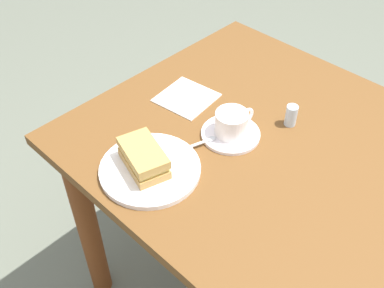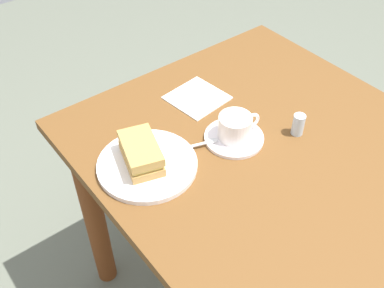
{
  "view_description": "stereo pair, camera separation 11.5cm",
  "coord_description": "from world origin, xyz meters",
  "views": [
    {
      "loc": [
        -0.39,
        0.77,
        1.6
      ],
      "look_at": [
        0.19,
        0.17,
        0.81
      ],
      "focal_mm": 42.4,
      "sensor_mm": 36.0,
      "label": 1
    },
    {
      "loc": [
        -0.47,
        0.69,
        1.6
      ],
      "look_at": [
        0.19,
        0.17,
        0.81
      ],
      "focal_mm": 42.4,
      "sensor_mm": 36.0,
      "label": 2
    }
  ],
  "objects": [
    {
      "name": "coffee_cup",
      "position": [
        0.16,
        0.05,
        0.82
      ],
      "size": [
        0.09,
        0.12,
        0.07
      ],
      "color": "white",
      "rests_on": "coffee_saucer"
    },
    {
      "name": "napkin",
      "position": [
        0.36,
        0.02,
        0.78
      ],
      "size": [
        0.17,
        0.17,
        0.0
      ],
      "primitive_type": "cube",
      "rotation": [
        0.0,
        0.0,
        0.12
      ],
      "color": "white",
      "rests_on": "dining_table"
    },
    {
      "name": "sandwich_plate",
      "position": [
        0.22,
        0.29,
        0.79
      ],
      "size": [
        0.25,
        0.25,
        0.01
      ],
      "primitive_type": "cylinder",
      "color": "white",
      "rests_on": "dining_table"
    },
    {
      "name": "salt_shaker",
      "position": [
        0.08,
        -0.1,
        0.81
      ],
      "size": [
        0.03,
        0.03,
        0.06
      ],
      "primitive_type": "cylinder",
      "color": "silver",
      "rests_on": "dining_table"
    },
    {
      "name": "sandwich_front",
      "position": [
        0.23,
        0.3,
        0.82
      ],
      "size": [
        0.16,
        0.12,
        0.06
      ],
      "color": "#B78948",
      "rests_on": "sandwich_plate"
    },
    {
      "name": "dining_table",
      "position": [
        0.0,
        0.0,
        0.64
      ],
      "size": [
        1.12,
        0.88,
        0.78
      ],
      "color": "brown",
      "rests_on": "ground_plane"
    },
    {
      "name": "coffee_saucer",
      "position": [
        0.16,
        0.05,
        0.78
      ],
      "size": [
        0.16,
        0.16,
        0.01
      ],
      "primitive_type": "cylinder",
      "color": "white",
      "rests_on": "dining_table"
    },
    {
      "name": "spoon",
      "position": [
        0.19,
        0.13,
        0.79
      ],
      "size": [
        0.04,
        0.1,
        0.01
      ],
      "color": "silver",
      "rests_on": "coffee_saucer"
    }
  ]
}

